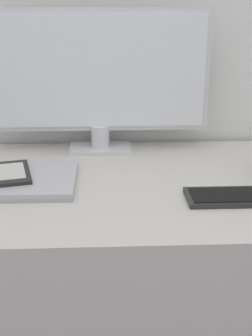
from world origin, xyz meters
TOP-DOWN VIEW (x-y plane):
  - desk at (0.00, 0.20)m, footprint 1.58×0.66m
  - monitor at (-0.09, 0.46)m, footprint 0.64×0.11m
  - keyboard at (0.26, 0.08)m, footprint 0.30×0.10m
  - laptop at (-0.32, 0.19)m, footprint 0.33×0.23m
  - ereader at (-0.33, 0.21)m, footprint 0.15×0.18m

SIDE VIEW (x-z plane):
  - desk at x=0.00m, z-range 0.00..0.73m
  - keyboard at x=0.26m, z-range 0.73..0.75m
  - laptop at x=-0.32m, z-range 0.73..0.75m
  - ereader at x=-0.33m, z-range 0.75..0.76m
  - monitor at x=-0.09m, z-range 0.75..1.16m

